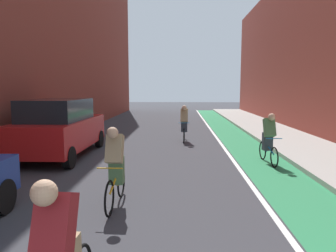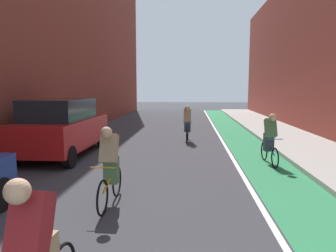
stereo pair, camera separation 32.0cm
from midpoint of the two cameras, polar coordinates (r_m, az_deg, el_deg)
ground_plane at (r=13.49m, az=-0.23°, el=-3.06°), size 78.57×78.57×0.00m
bike_lane_paint at (r=15.63m, az=13.28°, el=-1.87°), size 1.60×35.71×0.00m
lane_divider_stripe at (r=15.51m, az=10.00°, el=-1.85°), size 0.12×35.71×0.00m
sidewalk_right at (r=16.11m, az=21.08°, el=-1.64°), size 2.83×35.71×0.14m
building_facade_right at (r=18.87m, az=27.72°, el=13.10°), size 2.40×31.71×9.24m
parked_suv_red at (r=11.33m, az=-18.04°, el=-0.13°), size 1.98×4.49×1.98m
cyclist_mid at (r=6.33m, az=-9.15°, el=-6.83°), size 0.48×1.72×1.62m
cyclist_trailing at (r=10.15m, az=19.00°, el=-2.18°), size 0.48×1.67×1.59m
cyclist_far at (r=13.73m, az=4.24°, el=0.66°), size 0.48×1.70×1.60m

